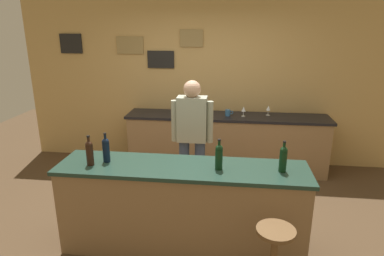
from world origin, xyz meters
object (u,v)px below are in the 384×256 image
Objects in this scene: wine_glass_a at (192,109)px; wine_glass_b at (244,109)px; wine_bottle_a at (90,152)px; coffee_mug at (228,113)px; wine_bottle_b at (106,149)px; wine_bottle_d at (283,158)px; wine_glass_c at (268,108)px; bartender at (192,135)px; bar_stool at (274,252)px; wine_bottle_c at (219,156)px.

wine_glass_a is 0.79m from wine_glass_b.
coffee_mug is (1.32, 2.11, -0.11)m from wine_bottle_a.
wine_glass_b is (1.42, 2.01, -0.05)m from wine_bottle_b.
wine_bottle_d is at bearing -74.84° from coffee_mug.
wine_bottle_d reaches higher than wine_glass_c.
bartender is at bearing -82.93° from wine_glass_a.
bar_stool is at bearing -60.48° from bartender.
wine_bottle_b is at bearing -125.36° from wine_glass_b.
wine_bottle_a is (-1.76, 0.53, 0.60)m from bar_stool.
bartender is 10.45× the size of wine_glass_a.
wine_bottle_b is at bearing -130.55° from wine_glass_c.
coffee_mug is at bearing 6.97° from wine_glass_a.
bartender reaches higher than wine_bottle_d.
wine_bottle_b is (0.13, 0.10, 0.00)m from wine_bottle_a.
wine_bottle_b is 2.45× the size of coffee_mug.
wine_bottle_a and wine_bottle_b have the same top height.
wine_glass_b reaches higher than bar_stool.
bar_stool is 1.94m from wine_bottle_a.
bartender is 10.45× the size of wine_glass_b.
wine_bottle_c reaches higher than coffee_mug.
wine_bottle_a is 1.97× the size of wine_glass_c.
bartender reaches higher than wine_glass_b.
coffee_mug is at bearing 59.44° from wine_bottle_b.
wine_bottle_c is 1.97× the size of wine_glass_a.
wine_bottle_b is 1.74m from wine_bottle_d.
wine_bottle_b is 1.00× the size of wine_bottle_c.
wine_bottle_d is at bearing 79.94° from bar_stool.
wine_glass_c is (0.17, 2.74, 0.55)m from bar_stool.
bartender is 1.18m from coffee_mug.
wine_bottle_d is 2.14m from wine_glass_c.
bar_stool is 2.82m from wine_glass_a.
wine_bottle_b is 1.00× the size of wine_bottle_d.
wine_glass_c is at bearing 49.14° from bartender.
wine_glass_b is (-0.21, 2.64, 0.55)m from bar_stool.
wine_glass_b is at bearing 82.10° from wine_bottle_c.
wine_bottle_a and wine_bottle_d have the same top height.
wine_glass_b is at bearing 4.54° from wine_glass_a.
wine_glass_a is at bearing 119.27° from wine_bottle_d.
wine_bottle_c is 2.06m from wine_glass_a.
wine_glass_c is (1.94, 2.21, -0.05)m from wine_bottle_a.
wine_glass_a is at bearing 97.07° from bartender.
wine_bottle_a is at bearing -131.20° from wine_glass_c.
wine_glass_c is at bearing 86.41° from bar_stool.
wine_bottle_d is 2.45× the size of coffee_mug.
bar_stool is 0.97m from wine_bottle_c.
bar_stool is 2.22× the size of wine_bottle_d.
wine_bottle_b is 1.97× the size of wine_glass_b.
wine_glass_b is (1.55, 2.11, -0.05)m from wine_bottle_a.
wine_bottle_d is (0.11, 0.60, 0.60)m from bar_stool.
wine_bottle_a is 2.45× the size of coffee_mug.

